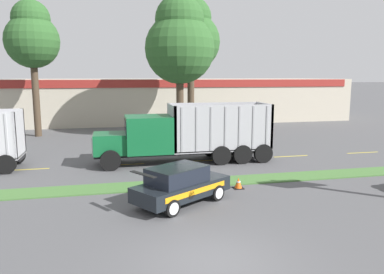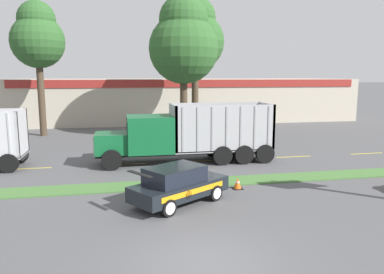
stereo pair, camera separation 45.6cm
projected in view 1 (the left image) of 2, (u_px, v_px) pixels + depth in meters
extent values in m
plane|color=#515154|center=(214.00, 263.00, 10.53)|extent=(600.00, 600.00, 0.00)
cube|color=#477538|center=(170.00, 184.00, 18.04)|extent=(120.00, 1.57, 0.06)
cube|color=yellow|center=(27.00, 169.00, 21.07)|extent=(2.40, 0.14, 0.01)
cube|color=yellow|center=(124.00, 165.00, 22.23)|extent=(2.40, 0.14, 0.01)
cube|color=yellow|center=(211.00, 160.00, 23.40)|extent=(2.40, 0.14, 0.01)
cube|color=yellow|center=(291.00, 156.00, 24.56)|extent=(2.40, 0.14, 0.01)
cube|color=yellow|center=(363.00, 153.00, 25.73)|extent=(2.40, 0.14, 0.01)
cube|color=silver|center=(19.00, 133.00, 21.02)|extent=(0.16, 2.31, 2.56)
cube|color=#B2B2B7|center=(6.00, 136.00, 19.80)|extent=(0.10, 0.04, 2.43)
cylinder|color=black|center=(6.00, 164.00, 20.05)|extent=(1.05, 0.30, 1.05)
cylinder|color=black|center=(16.00, 156.00, 22.24)|extent=(1.05, 0.30, 1.05)
cube|color=black|center=(183.00, 151.00, 22.83)|extent=(10.59, 1.39, 0.18)
cube|color=#146033|center=(110.00, 143.00, 21.78)|extent=(1.86, 2.07, 1.17)
cube|color=#B7B7BC|center=(93.00, 144.00, 21.57)|extent=(0.06, 1.76, 1.00)
cube|color=#146033|center=(149.00, 134.00, 22.19)|extent=(2.66, 2.52, 2.13)
cube|color=black|center=(125.00, 128.00, 21.84)|extent=(0.04, 2.14, 0.96)
cylinder|color=silver|center=(175.00, 125.00, 21.61)|extent=(0.14, 0.14, 1.23)
cube|color=#ADADB2|center=(219.00, 147.00, 23.29)|extent=(6.07, 2.52, 0.12)
cube|color=#ADADB2|center=(172.00, 127.00, 22.44)|extent=(0.16, 2.52, 2.72)
cube|color=#ADADB2|center=(264.00, 124.00, 23.71)|extent=(0.16, 2.52, 2.72)
cube|color=#ADADB2|center=(225.00, 128.00, 21.94)|extent=(6.07, 0.16, 2.72)
cube|color=#ADADB2|center=(214.00, 124.00, 24.21)|extent=(6.07, 0.16, 2.72)
cube|color=#99999E|center=(182.00, 130.00, 21.28)|extent=(0.10, 0.04, 2.58)
cube|color=#99999E|center=(197.00, 130.00, 21.47)|extent=(0.10, 0.04, 2.58)
cube|color=#99999E|center=(211.00, 129.00, 21.65)|extent=(0.10, 0.04, 2.58)
cube|color=#99999E|center=(225.00, 129.00, 21.84)|extent=(0.10, 0.04, 2.58)
cube|color=#99999E|center=(239.00, 128.00, 22.03)|extent=(0.10, 0.04, 2.58)
cube|color=#99999E|center=(253.00, 128.00, 22.21)|extent=(0.10, 0.04, 2.58)
cube|color=#99999E|center=(267.00, 127.00, 22.40)|extent=(0.10, 0.04, 2.58)
cylinder|color=black|center=(111.00, 161.00, 20.71)|extent=(1.14, 0.30, 1.14)
cylinder|color=black|center=(110.00, 152.00, 23.09)|extent=(1.14, 0.30, 1.14)
cylinder|color=black|center=(263.00, 153.00, 22.66)|extent=(1.14, 0.30, 1.14)
cylinder|color=black|center=(248.00, 146.00, 25.05)|extent=(1.14, 0.30, 1.14)
cylinder|color=black|center=(243.00, 154.00, 22.37)|extent=(1.14, 0.30, 1.14)
cylinder|color=black|center=(230.00, 147.00, 24.76)|extent=(1.14, 0.30, 1.14)
cylinder|color=black|center=(221.00, 155.00, 22.09)|extent=(1.14, 0.30, 1.14)
cylinder|color=black|center=(210.00, 148.00, 24.48)|extent=(1.14, 0.30, 1.14)
cube|color=black|center=(182.00, 188.00, 15.36)|extent=(4.45, 3.72, 0.61)
cube|color=black|center=(177.00, 175.00, 15.08)|extent=(2.75, 2.52, 0.62)
cube|color=black|center=(177.00, 167.00, 15.03)|extent=(2.75, 2.52, 0.04)
cube|color=black|center=(143.00, 174.00, 13.79)|extent=(0.91, 1.25, 0.03)
cube|color=orange|center=(197.00, 191.00, 14.75)|extent=(2.82, 1.84, 0.21)
cylinder|color=black|center=(192.00, 195.00, 14.54)|extent=(0.28, 0.19, 0.33)
cylinder|color=black|center=(217.00, 193.00, 15.76)|extent=(0.67, 0.53, 0.67)
cylinder|color=silver|center=(219.00, 193.00, 15.69)|extent=(0.40, 0.26, 0.47)
cylinder|color=black|center=(190.00, 185.00, 16.88)|extent=(0.67, 0.53, 0.67)
cylinder|color=silver|center=(188.00, 185.00, 16.96)|extent=(0.40, 0.26, 0.47)
cylinder|color=black|center=(172.00, 208.00, 13.92)|extent=(0.67, 0.53, 0.67)
cylinder|color=silver|center=(174.00, 209.00, 13.85)|extent=(0.40, 0.26, 0.47)
cylinder|color=black|center=(145.00, 198.00, 15.05)|extent=(0.67, 0.53, 0.67)
cylinder|color=silver|center=(143.00, 198.00, 15.12)|extent=(0.40, 0.26, 0.47)
cube|color=black|center=(238.00, 188.00, 17.51)|extent=(0.47, 0.47, 0.03)
cone|color=#EA5B14|center=(238.00, 183.00, 17.47)|extent=(0.36, 0.36, 0.48)
cylinder|color=white|center=(238.00, 182.00, 17.47)|extent=(0.20, 0.20, 0.06)
cube|color=#BCB29E|center=(178.00, 99.00, 45.67)|extent=(39.11, 12.00, 4.90)
cube|color=maroon|center=(189.00, 83.00, 39.53)|extent=(37.15, 0.10, 0.80)
cylinder|color=#473828|center=(180.00, 103.00, 31.78)|extent=(0.62, 0.62, 5.86)
sphere|color=#2D5B28|center=(180.00, 49.00, 31.05)|extent=(5.80, 5.80, 5.80)
sphere|color=#2D5B28|center=(180.00, 20.00, 30.68)|extent=(4.06, 4.06, 4.06)
cylinder|color=#473828|center=(191.00, 96.00, 34.31)|extent=(0.62, 0.62, 6.82)
sphere|color=#2D5B28|center=(191.00, 42.00, 33.53)|extent=(5.24, 5.24, 5.24)
sphere|color=#2D5B28|center=(191.00, 18.00, 33.19)|extent=(3.66, 3.66, 3.66)
cylinder|color=#473828|center=(36.00, 97.00, 32.29)|extent=(0.58, 0.58, 6.89)
sphere|color=#2D5B28|center=(32.00, 41.00, 31.54)|extent=(4.52, 4.52, 4.52)
sphere|color=#2D5B28|center=(31.00, 19.00, 31.26)|extent=(3.17, 3.17, 3.17)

